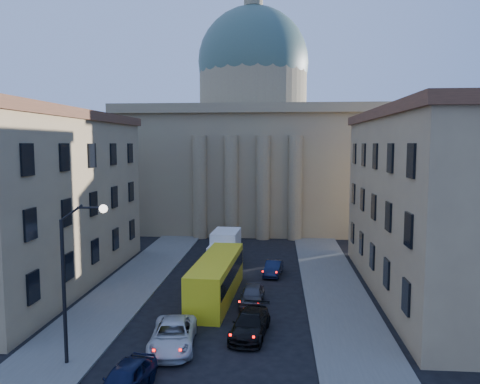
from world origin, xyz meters
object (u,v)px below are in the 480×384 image
(car_left_near, at_px, (126,379))
(box_truck, at_px, (225,250))
(city_bus, at_px, (217,277))
(street_lamp, at_px, (73,270))

(car_left_near, bearing_deg, box_truck, 92.64)
(car_left_near, relative_size, box_truck, 0.71)
(city_bus, xyz_separation_m, box_truck, (-0.47, 9.46, -0.10))
(car_left_near, distance_m, box_truck, 23.85)
(street_lamp, relative_size, box_truck, 1.40)
(car_left_near, distance_m, city_bus, 14.54)
(car_left_near, xyz_separation_m, box_truck, (2.05, 23.75, 0.84))
(street_lamp, height_order, box_truck, street_lamp)
(car_left_near, bearing_deg, street_lamp, 151.25)
(street_lamp, relative_size, car_left_near, 1.96)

